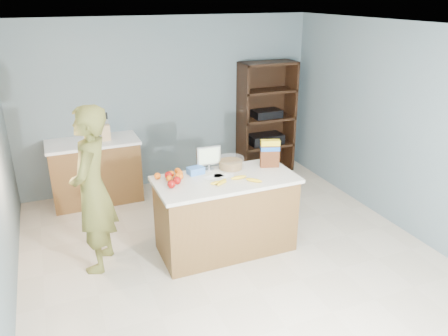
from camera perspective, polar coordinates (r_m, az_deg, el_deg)
name	(u,v)px	position (r m, az deg, el deg)	size (l,w,h in m)	color
floor	(236,262)	(4.99, 1.57, -12.13)	(4.50, 5.00, 0.02)	beige
walls	(238,119)	(4.29, 1.80, 6.48)	(4.52, 5.02, 2.51)	slate
counter_peninsula	(226,217)	(5.01, 0.22, -6.41)	(1.56, 0.76, 0.90)	brown
back_cabinet	(96,171)	(6.43, -16.42, -0.36)	(1.24, 0.62, 0.90)	brown
shelving_unit	(265,120)	(7.19, 5.36, 6.29)	(0.90, 0.40, 1.80)	black
person	(92,190)	(4.71, -16.81, -2.81)	(0.65, 0.43, 1.79)	brown
knife_block	(105,132)	(6.21, -15.22, 4.56)	(0.12, 0.10, 0.31)	tan
envelopes	(219,176)	(4.84, -0.69, -1.07)	(0.36, 0.18, 0.00)	white
bananas	(233,181)	(4.68, 1.22, -1.65)	(0.55, 0.24, 0.04)	yellow
apples	(172,180)	(4.67, -6.77, -1.56)	(0.17, 0.32, 0.09)	#920C0A
oranges	(173,175)	(4.81, -6.63, -0.92)	(0.32, 0.24, 0.07)	#F45F0F
blue_carton	(196,170)	(4.90, -3.72, -0.32)	(0.18, 0.12, 0.08)	blue
salad_bowl	(231,163)	(5.05, 0.88, 0.61)	(0.30, 0.30, 0.13)	#267219
tv	(209,157)	(4.97, -2.01, 1.49)	(0.28, 0.12, 0.28)	silver
cereal_box	(270,151)	(5.06, 6.01, 2.17)	(0.23, 0.14, 0.33)	#592B14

